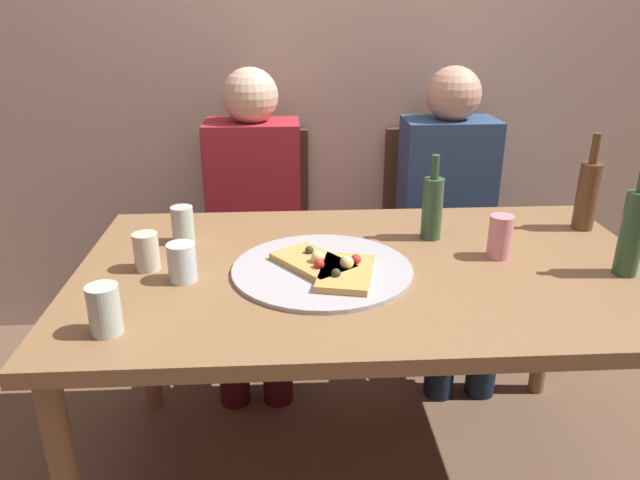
% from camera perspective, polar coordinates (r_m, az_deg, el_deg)
% --- Properties ---
extents(ground_plane, '(8.00, 8.00, 0.00)m').
position_cam_1_polar(ground_plane, '(2.04, 3.98, -21.32)').
color(ground_plane, brown).
extents(back_wall, '(6.00, 0.10, 2.60)m').
position_cam_1_polar(back_wall, '(2.56, 1.63, 19.71)').
color(back_wall, '#BCA893').
rests_on(back_wall, ground_plane).
extents(dining_table, '(1.57, 0.93, 0.73)m').
position_cam_1_polar(dining_table, '(1.67, 4.57, -4.70)').
color(dining_table, olive).
rests_on(dining_table, ground_plane).
extents(pizza_tray, '(0.48, 0.48, 0.01)m').
position_cam_1_polar(pizza_tray, '(1.59, 0.21, -2.81)').
color(pizza_tray, '#ADADB2').
rests_on(pizza_tray, dining_table).
extents(pizza_slice_last, '(0.17, 0.24, 0.05)m').
position_cam_1_polar(pizza_slice_last, '(1.54, 2.49, -3.02)').
color(pizza_slice_last, tan).
rests_on(pizza_slice_last, pizza_tray).
extents(pizza_slice_extra, '(0.24, 0.25, 0.05)m').
position_cam_1_polar(pizza_slice_extra, '(1.59, -0.62, -2.08)').
color(pizza_slice_extra, tan).
rests_on(pizza_slice_extra, pizza_tray).
extents(wine_bottle, '(0.06, 0.06, 0.29)m').
position_cam_1_polar(wine_bottle, '(1.73, 27.55, 0.71)').
color(wine_bottle, '#2D5133').
rests_on(wine_bottle, dining_table).
extents(beer_bottle, '(0.06, 0.06, 0.30)m').
position_cam_1_polar(beer_bottle, '(2.03, 24.06, 4.04)').
color(beer_bottle, brown).
rests_on(beer_bottle, dining_table).
extents(water_bottle, '(0.06, 0.06, 0.26)m').
position_cam_1_polar(water_bottle, '(1.81, 10.62, 3.13)').
color(water_bottle, '#2D5133').
rests_on(water_bottle, dining_table).
extents(tumbler_near, '(0.07, 0.07, 0.10)m').
position_cam_1_polar(tumbler_near, '(1.65, -16.16, -1.06)').
color(tumbler_near, beige).
rests_on(tumbler_near, dining_table).
extents(tumbler_far, '(0.07, 0.07, 0.11)m').
position_cam_1_polar(tumbler_far, '(1.37, -19.79, -6.25)').
color(tumbler_far, '#B7C6BC').
rests_on(tumbler_far, dining_table).
extents(wine_glass, '(0.07, 0.07, 0.11)m').
position_cam_1_polar(wine_glass, '(1.81, -12.90, 1.43)').
color(wine_glass, '#B7C6BC').
rests_on(wine_glass, dining_table).
extents(short_glass, '(0.07, 0.07, 0.10)m').
position_cam_1_polar(short_glass, '(1.57, -12.98, -2.08)').
color(short_glass, silver).
rests_on(short_glass, dining_table).
extents(soda_can, '(0.07, 0.07, 0.12)m').
position_cam_1_polar(soda_can, '(1.73, 16.74, 0.31)').
color(soda_can, pink).
rests_on(soda_can, dining_table).
extents(chair_left, '(0.44, 0.44, 0.90)m').
position_cam_1_polar(chair_left, '(2.50, -6.04, 1.08)').
color(chair_left, '#472D1E').
rests_on(chair_left, ground_plane).
extents(chair_right, '(0.44, 0.44, 0.90)m').
position_cam_1_polar(chair_right, '(2.58, 11.23, 1.43)').
color(chair_right, '#472D1E').
rests_on(chair_right, ground_plane).
extents(guest_in_sweater, '(0.36, 0.56, 1.17)m').
position_cam_1_polar(guest_in_sweater, '(2.32, -6.31, 2.71)').
color(guest_in_sweater, maroon).
rests_on(guest_in_sweater, ground_plane).
extents(guest_in_beanie, '(0.36, 0.56, 1.17)m').
position_cam_1_polar(guest_in_beanie, '(2.40, 12.31, 3.02)').
color(guest_in_beanie, navy).
rests_on(guest_in_beanie, ground_plane).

